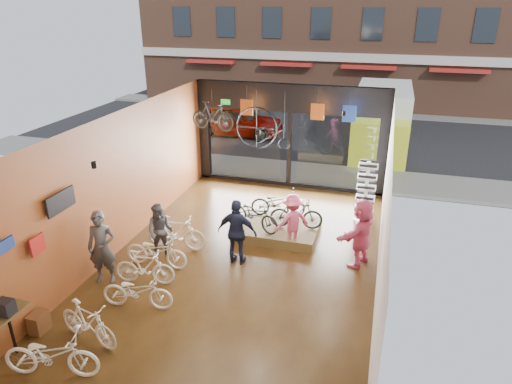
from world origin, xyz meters
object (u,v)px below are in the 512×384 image
at_px(hung_bike, 212,116).
at_px(customer_3, 292,221).
at_px(floor_bike_5, 176,233).
at_px(customer_5, 361,233).
at_px(street_car, 236,120).
at_px(customer_0, 102,247).
at_px(floor_bike_1, 88,323).
at_px(customer_1, 160,231).
at_px(customer_2, 237,232).
at_px(sunglasses_rack, 366,192).
at_px(floor_bike_2, 137,291).
at_px(display_platform, 277,230).
at_px(penny_farthing, 265,130).
at_px(display_bike_left, 254,214).
at_px(floor_bike_0, 51,354).
at_px(box_truck, 381,123).
at_px(floor_bike_3, 145,267).
at_px(floor_bike_4, 156,251).
at_px(display_bike_right, 278,203).

bearing_deg(hung_bike, customer_3, -119.43).
height_order(floor_bike_5, customer_3, customer_3).
distance_m(customer_3, customer_5, 1.95).
relative_size(street_car, customer_0, 2.51).
bearing_deg(floor_bike_1, customer_1, 15.92).
height_order(street_car, floor_bike_1, street_car).
height_order(customer_0, customer_3, customer_0).
bearing_deg(customer_2, sunglasses_rack, -131.10).
bearing_deg(customer_2, hung_bike, -60.93).
distance_m(floor_bike_2, floor_bike_5, 2.67).
distance_m(floor_bike_5, display_platform, 3.02).
relative_size(customer_2, customer_3, 1.14).
distance_m(penny_farthing, hung_bike, 1.82).
distance_m(street_car, floor_bike_5, 11.82).
height_order(floor_bike_1, customer_2, customer_2).
distance_m(street_car, customer_3, 11.76).
bearing_deg(display_bike_left, customer_5, -78.89).
xyz_separation_m(floor_bike_2, customer_1, (-0.51, 2.19, 0.34)).
bearing_deg(street_car, floor_bike_5, -169.81).
bearing_deg(floor_bike_0, sunglasses_rack, -44.72).
height_order(street_car, customer_0, customer_0).
distance_m(box_truck, customer_0, 13.98).
relative_size(floor_bike_0, customer_2, 0.99).
xyz_separation_m(display_platform, penny_farthing, (-1.06, 2.43, 2.35)).
relative_size(customer_0, customer_3, 1.19).
distance_m(street_car, penny_farthing, 8.49).
bearing_deg(floor_bike_3, floor_bike_5, -10.16).
height_order(street_car, floor_bike_5, street_car).
distance_m(display_bike_left, penny_farthing, 3.34).
relative_size(floor_bike_1, hung_bike, 0.98).
bearing_deg(penny_farthing, customer_3, -61.92).
distance_m(customer_3, sunglasses_rack, 2.85).
height_order(floor_bike_5, customer_2, customer_2).
xyz_separation_m(box_truck, customer_1, (-5.32, -11.10, -0.64)).
bearing_deg(sunglasses_rack, customer_5, -105.55).
bearing_deg(customer_2, customer_3, -133.15).
bearing_deg(floor_bike_4, customer_5, -73.88).
bearing_deg(floor_bike_5, floor_bike_4, 167.43).
xyz_separation_m(street_car, floor_bike_0, (1.89, -16.55, -0.34)).
bearing_deg(floor_bike_2, floor_bike_1, 155.72).
height_order(customer_0, penny_farthing, penny_farthing).
height_order(floor_bike_3, display_bike_right, display_bike_right).
distance_m(display_bike_left, customer_1, 2.74).
bearing_deg(customer_2, customer_0, 31.63).
xyz_separation_m(display_platform, display_bike_right, (-0.14, 0.62, 0.59)).
bearing_deg(floor_bike_2, box_truck, -27.76).
bearing_deg(display_platform, customer_2, -109.17).
bearing_deg(customer_2, penny_farthing, -83.70).
relative_size(street_car, floor_bike_5, 2.79).
bearing_deg(customer_2, customer_5, -164.27).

